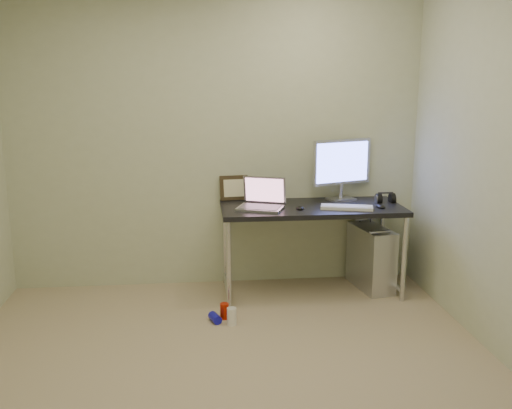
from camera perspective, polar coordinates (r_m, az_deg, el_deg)
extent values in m
plane|color=tan|center=(3.58, -2.62, -17.35)|extent=(3.50, 3.50, 0.00)
cube|color=beige|center=(4.88, -3.98, 6.24)|extent=(3.50, 0.02, 2.50)
cube|color=black|center=(4.74, 5.59, -0.37)|extent=(1.49, 0.65, 0.04)
cylinder|color=silver|center=(4.48, -2.74, -6.08)|extent=(0.04, 0.04, 0.71)
cylinder|color=silver|center=(5.02, -3.11, -4.00)|extent=(0.04, 0.04, 0.71)
cylinder|color=silver|center=(4.76, 14.59, -5.33)|extent=(0.04, 0.04, 0.71)
cylinder|color=silver|center=(5.28, 12.44, -3.46)|extent=(0.04, 0.04, 0.71)
cylinder|color=silver|center=(4.84, -2.90, -8.09)|extent=(0.04, 0.57, 0.04)
cylinder|color=silver|center=(5.10, 13.30, -7.30)|extent=(0.04, 0.57, 0.04)
cube|color=silver|center=(5.03, 11.42, -5.24)|extent=(0.31, 0.55, 0.54)
cylinder|color=#B5B5BC|center=(4.75, 12.33, -2.69)|extent=(0.19, 0.06, 0.03)
cylinder|color=#B5B5BC|center=(5.15, 10.85, -1.45)|extent=(0.19, 0.06, 0.03)
cylinder|color=black|center=(5.19, 10.19, -3.11)|extent=(0.01, 0.16, 0.69)
cylinder|color=black|center=(5.21, 11.20, -3.34)|extent=(0.02, 0.11, 0.71)
cylinder|color=red|center=(4.39, -3.17, -10.59)|extent=(0.09, 0.09, 0.12)
cylinder|color=white|center=(4.29, -2.44, -11.11)|extent=(0.09, 0.09, 0.13)
cylinder|color=#1512C1|center=(4.35, -4.12, -11.24)|extent=(0.10, 0.13, 0.07)
cube|color=#B5B5BC|center=(4.59, 0.43, -0.36)|extent=(0.42, 0.36, 0.02)
cube|color=slate|center=(4.58, 0.43, -0.23)|extent=(0.37, 0.31, 0.00)
cube|color=#93939A|center=(4.69, 0.87, 1.47)|extent=(0.35, 0.17, 0.23)
cube|color=#855364|center=(4.68, 0.88, 1.45)|extent=(0.31, 0.15, 0.20)
cube|color=#B5B5BC|center=(4.99, 8.50, 0.55)|extent=(0.27, 0.23, 0.02)
cylinder|color=#B5B5BC|center=(5.00, 8.47, 1.37)|extent=(0.04, 0.04, 0.12)
cube|color=#B5B5BC|center=(4.95, 8.60, 4.24)|extent=(0.54, 0.22, 0.39)
cube|color=#5967EE|center=(4.92, 8.66, 4.21)|extent=(0.48, 0.18, 0.34)
cube|color=silver|center=(4.66, 9.06, -0.28)|extent=(0.44, 0.24, 0.03)
ellipsoid|color=black|center=(4.74, 12.38, -0.12)|extent=(0.08, 0.11, 0.04)
ellipsoid|color=black|center=(4.60, 4.43, -0.26)|extent=(0.07, 0.11, 0.03)
cylinder|color=black|center=(4.95, 12.16, 0.52)|extent=(0.04, 0.10, 0.10)
cylinder|color=black|center=(4.98, 13.45, 0.55)|extent=(0.04, 0.10, 0.10)
cube|color=black|center=(4.95, 12.84, 1.14)|extent=(0.13, 0.02, 0.01)
cube|color=#2D2313|center=(4.92, -2.08, 1.68)|extent=(0.27, 0.11, 0.22)
cylinder|color=silver|center=(4.93, 0.14, 1.02)|extent=(0.01, 0.01, 0.10)
cylinder|color=silver|center=(4.92, 0.14, 1.71)|extent=(0.05, 0.04, 0.04)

